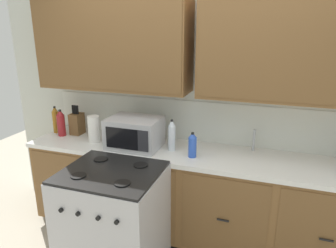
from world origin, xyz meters
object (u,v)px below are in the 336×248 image
microwave (134,133)px  bottle_amber (56,120)px  stove_range (114,223)px  bottle_red (61,123)px  knife_block (77,123)px  paper_towel_roll (94,129)px  bottle_clear (172,135)px  bottle_blue (192,145)px

microwave → bottle_amber: bearing=172.9°
stove_range → bottle_amber: bearing=146.0°
microwave → bottle_red: 0.85m
knife_block → paper_towel_roll: (0.30, -0.14, 0.01)m
microwave → paper_towel_roll: (-0.43, 0.01, -0.01)m
microwave → bottle_clear: 0.36m
bottle_clear → stove_range: bearing=-115.7°
knife_block → bottle_blue: 1.32m
bottle_blue → bottle_amber: 1.55m
bottle_clear → bottle_blue: 0.24m
microwave → paper_towel_roll: bearing=179.3°
bottle_blue → bottle_red: (-1.42, 0.10, 0.03)m
knife_block → bottle_blue: (1.30, -0.20, -0.01)m
paper_towel_roll → bottle_red: bearing=173.8°
bottle_blue → bottle_amber: bottle_amber is taller
stove_range → microwave: (-0.06, 0.57, 0.59)m
knife_block → bottle_blue: bearing=-8.9°
knife_block → bottle_clear: size_ratio=1.06×
knife_block → paper_towel_roll: size_ratio=1.19×
stove_range → paper_towel_roll: (-0.50, 0.58, 0.58)m
bottle_red → bottle_amber: bearing=149.5°
bottle_clear → bottle_red: bearing=179.2°
stove_range → knife_block: 1.21m
stove_range → bottle_amber: bottle_amber is taller
knife_block → microwave: bearing=-11.6°
paper_towel_roll → stove_range: bearing=-49.5°
knife_block → paper_towel_roll: knife_block is taller
microwave → bottle_red: (-0.85, 0.05, -0.01)m
microwave → paper_towel_roll: microwave is taller
knife_block → bottle_red: (-0.12, -0.10, 0.02)m
bottle_clear → bottle_red: 1.21m
knife_block → bottle_clear: (1.08, -0.12, 0.03)m
microwave → bottle_red: bearing=176.6°
stove_range → bottle_blue: (0.51, 0.52, 0.55)m
stove_range → microwave: bearing=96.0°
knife_block → paper_towel_roll: bearing=-26.2°
microwave → bottle_blue: (0.57, -0.05, -0.03)m
stove_range → knife_block: (-0.79, 0.72, 0.56)m
bottle_clear → bottle_red: size_ratio=1.06×
stove_range → microwave: microwave is taller
stove_range → bottle_amber: 1.38m
microwave → bottle_blue: microwave is taller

